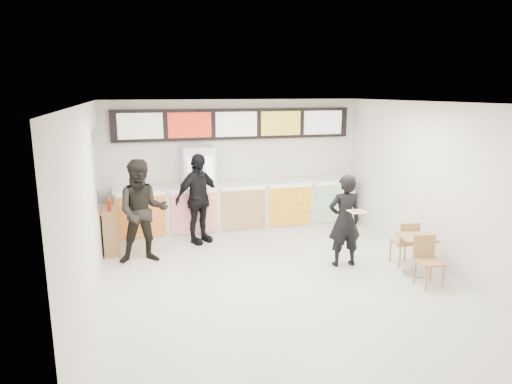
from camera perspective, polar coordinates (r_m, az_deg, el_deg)
name	(u,v)px	position (r m, az deg, el deg)	size (l,w,h in m)	color
floor	(283,284)	(7.88, 3.44, -11.36)	(7.00, 7.00, 0.00)	beige
ceiling	(286,103)	(7.21, 3.76, 11.03)	(7.00, 7.00, 0.00)	white
wall_back	(235,165)	(10.70, -2.59, 3.44)	(6.00, 6.00, 0.00)	silver
wall_left	(89,210)	(7.03, -20.20, -2.13)	(7.00, 7.00, 0.00)	silver
wall_right	(443,187)	(8.84, 22.29, 0.58)	(7.00, 7.00, 0.00)	silver
service_counter	(240,207)	(10.50, -2.03, -1.90)	(5.56, 0.77, 1.14)	silver
menu_board	(236,124)	(10.51, -2.53, 8.49)	(5.50, 0.14, 0.70)	black
drinks_fridge	(199,191)	(10.25, -7.16, 0.11)	(0.70, 0.67, 2.00)	white
mirror_panel	(98,167)	(9.38, -19.18, 3.02)	(0.01, 2.00, 1.50)	#B2B7BF
customer_main	(345,221)	(8.53, 11.02, -3.54)	(0.63, 0.41, 1.72)	black
customer_left	(143,212)	(8.78, -13.99, -2.39)	(0.96, 0.75, 1.97)	black
customer_mid	(198,199)	(9.70, -7.27, -0.85)	(1.12, 0.47, 1.92)	black
pizza_slice	(357,211)	(8.06, 12.53, -2.35)	(0.36, 0.36, 0.02)	beige
cafe_table	(416,248)	(8.55, 19.37, -6.61)	(0.65, 1.47, 0.84)	tan
condiment_ledge	(111,230)	(9.65, -17.63, -4.50)	(0.33, 0.81, 1.07)	tan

